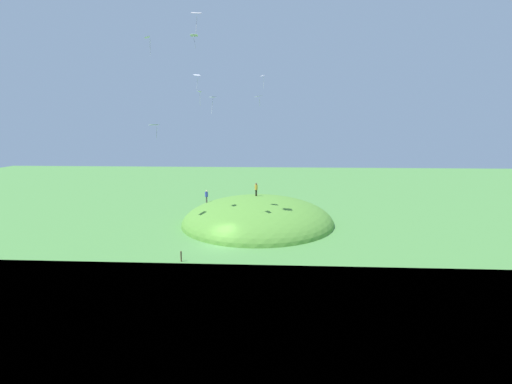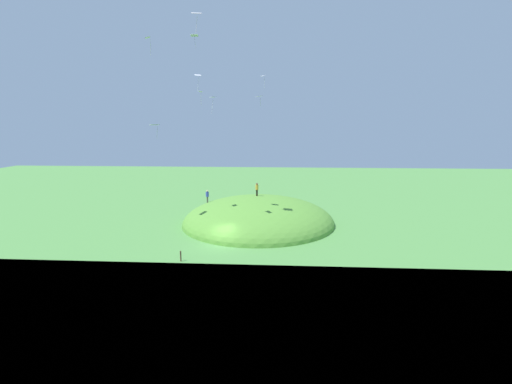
{
  "view_description": "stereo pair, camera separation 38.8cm",
  "coord_description": "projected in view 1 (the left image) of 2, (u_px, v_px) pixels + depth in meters",
  "views": [
    {
      "loc": [
        -40.37,
        -6.09,
        12.98
      ],
      "look_at": [
        0.76,
        -3.81,
        5.83
      ],
      "focal_mm": 26.98,
      "sensor_mm": 36.0,
      "label": 1
    },
    {
      "loc": [
        -40.34,
        -6.48,
        12.98
      ],
      "look_at": [
        0.76,
        -3.81,
        5.83
      ],
      "focal_mm": 26.98,
      "sensor_mm": 36.0,
      "label": 2
    }
  ],
  "objects": [
    {
      "name": "mooring_post",
      "position": [
        181.0,
        256.0,
        37.08
      ],
      "size": [
        0.14,
        0.14,
        1.03
      ],
      "primitive_type": "cylinder",
      "color": "brown",
      "rests_on": "ground_plane"
    },
    {
      "name": "dirt_path",
      "position": [
        294.0,
        205.0,
        63.63
      ],
      "size": [
        9.96,
        4.99,
        0.04
      ],
      "primitive_type": "cube",
      "rotation": [
        0.0,
        0.0,
        0.36
      ],
      "color": "#6C5151",
      "rests_on": "ground_plane"
    },
    {
      "name": "ground_plane",
      "position": [
        221.0,
        245.0,
        42.26
      ],
      "size": [
        160.0,
        160.0,
        0.0
      ],
      "primitive_type": "plane",
      "color": "#4F8C42"
    },
    {
      "name": "person_walking_path",
      "position": [
        256.0,
        188.0,
        52.82
      ],
      "size": [
        0.54,
        0.54,
        1.83
      ],
      "rotation": [
        0.0,
        0.0,
        1.08
      ],
      "color": "black",
      "rests_on": "grass_hill"
    },
    {
      "name": "kite_1",
      "position": [
        197.0,
        76.0,
        52.27
      ],
      "size": [
        0.98,
        1.08,
        2.26
      ],
      "color": "white"
    },
    {
      "name": "kite_6",
      "position": [
        196.0,
        14.0,
        39.21
      ],
      "size": [
        0.88,
        1.16,
        2.07
      ],
      "color": "white"
    },
    {
      "name": "kite_0",
      "position": [
        213.0,
        99.0,
        40.94
      ],
      "size": [
        0.84,
        0.82,
        1.78
      ],
      "color": "white"
    },
    {
      "name": "grass_hill",
      "position": [
        258.0,
        223.0,
        51.98
      ],
      "size": [
        22.17,
        20.31,
        6.83
      ],
      "primitive_type": "ellipsoid",
      "color": "#589636",
      "rests_on": "ground_plane"
    },
    {
      "name": "kite_8",
      "position": [
        154.0,
        125.0,
        43.92
      ],
      "size": [
        1.2,
        1.24,
        1.59
      ],
      "color": "silver"
    },
    {
      "name": "kite_5",
      "position": [
        194.0,
        36.0,
        41.22
      ],
      "size": [
        0.58,
        0.81,
        1.36
      ],
      "color": "white"
    },
    {
      "name": "kite_2",
      "position": [
        200.0,
        93.0,
        52.19
      ],
      "size": [
        0.83,
        0.71,
        1.98
      ],
      "color": "white"
    },
    {
      "name": "kite_4",
      "position": [
        258.0,
        97.0,
        51.52
      ],
      "size": [
        1.37,
        1.18,
        1.38
      ],
      "color": "white"
    },
    {
      "name": "kite_3",
      "position": [
        148.0,
        39.0,
        41.21
      ],
      "size": [
        0.89,
        0.76,
        1.96
      ],
      "color": "white"
    },
    {
      "name": "kite_7",
      "position": [
        263.0,
        77.0,
        49.72
      ],
      "size": [
        0.77,
        0.72,
        1.68
      ],
      "color": "white"
    },
    {
      "name": "person_near_shore",
      "position": [
        206.0,
        195.0,
        53.47
      ],
      "size": [
        0.5,
        0.5,
        1.79
      ],
      "rotation": [
        0.0,
        0.0,
        6.09
      ],
      "color": "#504E45",
      "rests_on": "grass_hill"
    }
  ]
}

